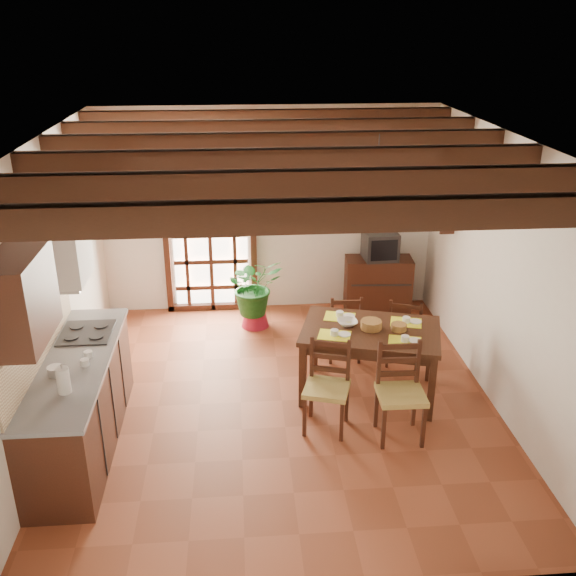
{
  "coord_description": "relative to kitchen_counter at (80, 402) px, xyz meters",
  "views": [
    {
      "loc": [
        -0.41,
        -5.89,
        3.82
      ],
      "look_at": [
        0.1,
        0.4,
        1.15
      ],
      "focal_mm": 40.0,
      "sensor_mm": 36.0,
      "label": 1
    }
  ],
  "objects": [
    {
      "name": "chair_near_left",
      "position": [
        2.36,
        0.08,
        -0.18
      ],
      "size": [
        0.53,
        0.52,
        0.93
      ],
      "rotation": [
        0.0,
        0.0,
        -0.3
      ],
      "color": "#AD9749",
      "rests_on": "ground_plane"
    },
    {
      "name": "plant_pot",
      "position": [
        1.73,
        2.46,
        -0.36
      ],
      "size": [
        0.37,
        0.37,
        0.23
      ],
      "primitive_type": "cone",
      "color": "maroon",
      "rests_on": "ground_plane"
    },
    {
      "name": "ceiling_beams",
      "position": [
        1.96,
        0.6,
        2.22
      ],
      "size": [
        4.5,
        4.34,
        0.2
      ],
      "color": "black",
      "rests_on": "room_shell"
    },
    {
      "name": "pendant_lamp",
      "position": [
        2.91,
        0.79,
        1.6
      ],
      "size": [
        0.36,
        0.36,
        0.84
      ],
      "color": "black",
      "rests_on": "room_shell"
    },
    {
      "name": "ground_plane",
      "position": [
        1.96,
        0.6,
        -0.47
      ],
      "size": [
        5.0,
        5.0,
        0.0
      ],
      "primitive_type": "plane",
      "color": "brown"
    },
    {
      "name": "counter_items",
      "position": [
        0.0,
        0.09,
        0.49
      ],
      "size": [
        0.5,
        1.43,
        0.25
      ],
      "color": "black",
      "rests_on": "kitchen_counter"
    },
    {
      "name": "potted_plant",
      "position": [
        1.73,
        2.46,
        0.1
      ],
      "size": [
        2.18,
        1.98,
        2.07
      ],
      "primitive_type": "imported",
      "rotation": [
        0.0,
        0.0,
        0.24
      ],
      "color": "#144C19",
      "rests_on": "ground_plane"
    },
    {
      "name": "wall_shelf",
      "position": [
        4.1,
        2.2,
        1.04
      ],
      "size": [
        0.2,
        0.42,
        0.2
      ],
      "color": "#361A11",
      "rests_on": "room_shell"
    },
    {
      "name": "chair_near_right",
      "position": [
        3.05,
        -0.12,
        -0.17
      ],
      "size": [
        0.45,
        0.43,
        0.97
      ],
      "rotation": [
        0.0,
        0.0,
        -0.02
      ],
      "color": "#AD9749",
      "rests_on": "ground_plane"
    },
    {
      "name": "table_setting",
      "position": [
        2.91,
        0.69,
        0.37
      ],
      "size": [
        1.05,
        0.7,
        0.1
      ],
      "rotation": [
        0.0,
        0.0,
        -0.27
      ],
      "color": "#F8FF28",
      "rests_on": "dining_table"
    },
    {
      "name": "sideboard",
      "position": [
        3.46,
        2.83,
        -0.09
      ],
      "size": [
        0.93,
        0.46,
        0.77
      ],
      "primitive_type": "cube",
      "rotation": [
        0.0,
        0.0,
        -0.06
      ],
      "color": "#361A11",
      "rests_on": "ground_plane"
    },
    {
      "name": "kitchen_counter",
      "position": [
        0.0,
        0.0,
        0.0
      ],
      "size": [
        0.64,
        2.25,
        1.38
      ],
      "color": "#361A11",
      "rests_on": "ground_plane"
    },
    {
      "name": "shelf_vase",
      "position": [
        4.1,
        2.2,
        1.18
      ],
      "size": [
        0.15,
        0.15,
        0.15
      ],
      "primitive_type": "imported",
      "color": "#B2BFB2",
      "rests_on": "wall_shelf"
    },
    {
      "name": "room_shell",
      "position": [
        1.96,
        0.6,
        1.34
      ],
      "size": [
        4.52,
        5.02,
        2.81
      ],
      "color": "silver",
      "rests_on": "ground_plane"
    },
    {
      "name": "shelf_flowers",
      "position": [
        4.1,
        2.2,
        1.38
      ],
      "size": [
        0.14,
        0.14,
        0.36
      ],
      "color": "#F8FF28",
      "rests_on": "shelf_vase"
    },
    {
      "name": "range_hood",
      "position": [
        -0.09,
        0.55,
        1.26
      ],
      "size": [
        0.38,
        0.6,
        0.54
      ],
      "color": "white",
      "rests_on": "room_shell"
    },
    {
      "name": "crt_tv",
      "position": [
        3.46,
        2.82,
        0.49
      ],
      "size": [
        0.47,
        0.43,
        0.38
      ],
      "rotation": [
        0.0,
        0.0,
        0.06
      ],
      "color": "black",
      "rests_on": "sideboard"
    },
    {
      "name": "chair_far_left",
      "position": [
        2.77,
        1.5,
        -0.2
      ],
      "size": [
        0.41,
        0.39,
        0.86
      ],
      "rotation": [
        0.0,
        0.0,
        3.11
      ],
      "color": "#AD9749",
      "rests_on": "ground_plane"
    },
    {
      "name": "table_bowl",
      "position": [
        2.68,
        0.81,
        0.34
      ],
      "size": [
        0.23,
        0.23,
        0.05
      ],
      "primitive_type": "imported",
      "rotation": [
        0.0,
        0.0,
        0.07
      ],
      "color": "white",
      "rests_on": "dining_table"
    },
    {
      "name": "french_door",
      "position": [
        1.16,
        3.05,
        0.7
      ],
      "size": [
        1.26,
        0.11,
        2.32
      ],
      "color": "white",
      "rests_on": "ground_plane"
    },
    {
      "name": "dining_table",
      "position": [
        2.91,
        0.69,
        0.21
      ],
      "size": [
        1.64,
        1.28,
        0.78
      ],
      "rotation": [
        0.0,
        0.0,
        -0.27
      ],
      "color": "#371D12",
      "rests_on": "ground_plane"
    },
    {
      "name": "chair_far_right",
      "position": [
        3.46,
        1.3,
        -0.2
      ],
      "size": [
        0.51,
        0.49,
        0.87
      ],
      "rotation": [
        0.0,
        0.0,
        2.79
      ],
      "color": "#AD9749",
      "rests_on": "ground_plane"
    },
    {
      "name": "upper_cabinet",
      "position": [
        -0.12,
        -0.7,
        1.38
      ],
      "size": [
        0.35,
        0.8,
        0.7
      ],
      "primitive_type": "cube",
      "color": "#361A11",
      "rests_on": "room_shell"
    },
    {
      "name": "fuse_box",
      "position": [
        3.46,
        3.08,
        1.28
      ],
      "size": [
        0.25,
        0.03,
        0.32
      ],
      "primitive_type": "cube",
      "color": "white",
      "rests_on": "room_shell"
    },
    {
      "name": "framed_picture",
      "position": [
        4.18,
        2.2,
        1.58
      ],
      "size": [
        0.03,
        0.32,
        0.32
      ],
      "color": "brown",
      "rests_on": "room_shell"
    }
  ]
}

